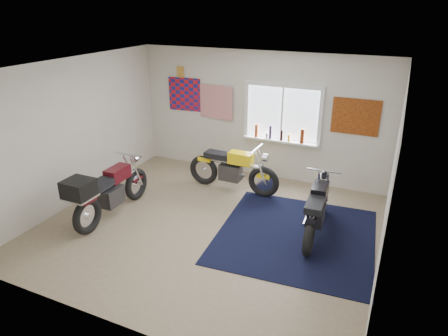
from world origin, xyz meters
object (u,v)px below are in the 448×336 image
at_px(navy_rug, 296,235).
at_px(black_chrome_bike, 317,211).
at_px(yellow_triumph, 232,170).
at_px(maroon_tourer, 106,192).

relative_size(navy_rug, black_chrome_bike, 1.38).
bearing_deg(black_chrome_bike, navy_rug, 125.67).
distance_m(navy_rug, yellow_triumph, 2.08).
xyz_separation_m(navy_rug, yellow_triumph, (-1.66, 1.19, 0.43)).
relative_size(navy_rug, yellow_triumph, 1.30).
xyz_separation_m(navy_rug, black_chrome_bike, (0.27, 0.21, 0.42)).
xyz_separation_m(black_chrome_bike, maroon_tourer, (-3.47, -1.01, 0.10)).
distance_m(yellow_triumph, black_chrome_bike, 2.16).
distance_m(navy_rug, black_chrome_bike, 0.54).
bearing_deg(navy_rug, black_chrome_bike, 38.68).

